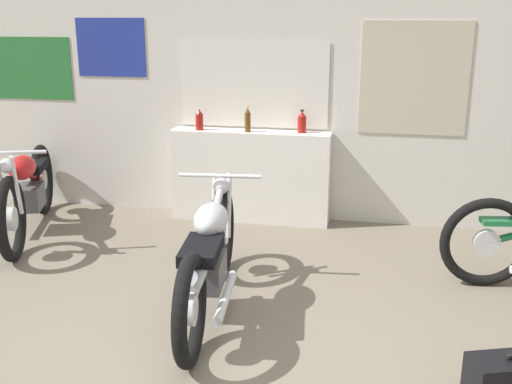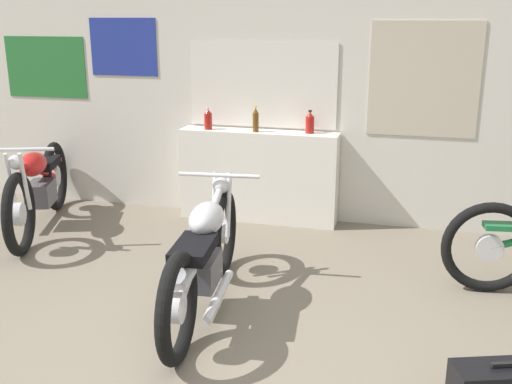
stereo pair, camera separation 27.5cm
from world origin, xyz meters
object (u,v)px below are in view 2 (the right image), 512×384
object	(u,v)px
bottle_left_center	(256,120)
bottle_center	(310,123)
motorcycle_red	(38,187)
motorcycle_silver	(204,255)
bottle_leftmost	(208,119)

from	to	relation	value
bottle_left_center	bottle_center	world-z (taller)	bottle_left_center
motorcycle_red	bottle_left_center	bearing A→B (deg)	21.75
motorcycle_silver	motorcycle_red	world-z (taller)	motorcycle_red
motorcycle_silver	bottle_leftmost	bearing A→B (deg)	108.09
bottle_center	motorcycle_silver	xyz separation A→B (m)	(-0.39, -2.05, -0.62)
bottle_center	motorcycle_silver	bearing A→B (deg)	-100.63
bottle_left_center	bottle_center	xyz separation A→B (m)	(0.53, 0.07, -0.02)
bottle_leftmost	motorcycle_silver	xyz separation A→B (m)	(0.65, -2.00, -0.62)
bottle_leftmost	motorcycle_red	distance (m)	1.80
bottle_left_center	bottle_center	bearing A→B (deg)	7.28
bottle_left_center	motorcycle_silver	xyz separation A→B (m)	(0.15, -1.99, -0.63)
bottle_leftmost	motorcycle_red	xyz separation A→B (m)	(-1.50, -0.81, -0.60)
motorcycle_silver	bottle_left_center	bearing A→B (deg)	94.29
bottle_center	bottle_left_center	bearing A→B (deg)	-172.72
bottle_left_center	motorcycle_silver	distance (m)	2.09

